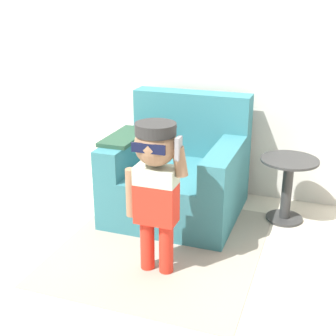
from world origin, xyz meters
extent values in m
plane|color=beige|center=(0.00, 0.00, 0.00)|extent=(10.00, 10.00, 0.00)
cube|color=silver|center=(0.00, 0.71, 1.30)|extent=(10.00, 0.05, 2.60)
cube|color=teal|center=(-0.24, 0.12, 0.19)|extent=(0.95, 0.94, 0.39)
cube|color=teal|center=(-0.24, 0.50, 0.64)|extent=(0.95, 0.19, 0.51)
cube|color=teal|center=(-0.62, 0.03, 0.49)|extent=(0.18, 0.74, 0.22)
cube|color=teal|center=(0.14, 0.03, 0.49)|extent=(0.18, 0.74, 0.22)
cube|color=#284C38|center=(-0.62, 0.03, 0.62)|extent=(0.22, 0.52, 0.03)
cylinder|color=red|center=(-0.17, -0.68, 0.17)|extent=(0.09, 0.09, 0.34)
cylinder|color=red|center=(-0.04, -0.68, 0.17)|extent=(0.09, 0.09, 0.34)
cube|color=red|center=(-0.10, -0.68, 0.46)|extent=(0.25, 0.14, 0.25)
cube|color=#B7C6B2|center=(-0.10, -0.68, 0.64)|extent=(0.25, 0.14, 0.11)
sphere|color=#997051|center=(-0.10, -0.68, 0.83)|extent=(0.25, 0.25, 0.25)
cylinder|color=#2D2D2D|center=(-0.10, -0.68, 0.92)|extent=(0.24, 0.24, 0.07)
cube|color=#2D2D2D|center=(-0.10, -0.57, 0.90)|extent=(0.14, 0.11, 0.01)
cube|color=#0F1433|center=(-0.10, -0.79, 0.84)|extent=(0.20, 0.01, 0.05)
cylinder|color=#997051|center=(-0.26, -0.68, 0.51)|extent=(0.07, 0.07, 0.30)
cylinder|color=#997051|center=(0.04, -0.68, 0.74)|extent=(0.10, 0.07, 0.18)
cube|color=gray|center=(0.04, -0.70, 0.83)|extent=(0.02, 0.07, 0.13)
cylinder|color=#333333|center=(0.57, 0.30, 0.01)|extent=(0.28, 0.28, 0.02)
cylinder|color=#333333|center=(0.57, 0.30, 0.24)|extent=(0.08, 0.08, 0.48)
cylinder|color=#333333|center=(0.57, 0.30, 0.48)|extent=(0.43, 0.43, 0.02)
cube|color=#9E9384|center=(-0.17, -0.39, 0.00)|extent=(1.31, 1.50, 0.01)
camera|label=1|loc=(0.81, -3.04, 1.64)|focal=50.00mm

